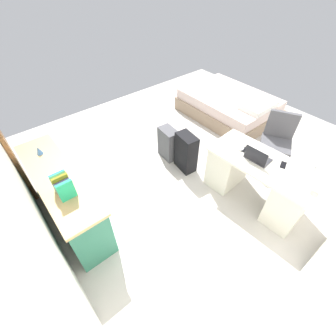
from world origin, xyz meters
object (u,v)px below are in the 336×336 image
figurine_small (39,151)px  bed (229,105)px  desk (257,180)px  suitcase_spare_grey (168,144)px  suitcase_black (186,153)px  cell_phone_by_mouse (245,149)px  laptop (257,157)px  desk_lamp (312,167)px  office_chair (275,145)px  credenza (65,197)px  computer_mouse (241,149)px  cell_phone_near_laptop (283,165)px

figurine_small → bed: bearing=-92.5°
desk → suitcase_spare_grey: (1.53, 0.36, -0.10)m
bed → figurine_small: size_ratio=17.28×
suitcase_black → desk: bearing=-157.0°
cell_phone_by_mouse → laptop: bearing=168.2°
desk_lamp → office_chair: bearing=-46.0°
suitcase_spare_grey → desk_lamp: 2.19m
credenza → computer_mouse: bearing=-116.0°
credenza → suitcase_black: bearing=-98.8°
cell_phone_near_laptop → suitcase_black: bearing=-1.4°
credenza → suitcase_spare_grey: size_ratio=3.19×
office_chair → suitcase_spare_grey: office_chair is taller
desk → bed: 2.34m
desk → computer_mouse: computer_mouse is taller
suitcase_black → figurine_small: (0.81, 1.88, 0.52)m
desk_lamp → laptop: bearing=8.8°
suitcase_black → office_chair: bearing=-119.3°
laptop → figurine_small: size_ratio=2.95×
cell_phone_near_laptop → desk_lamp: 0.41m
desk → desk_lamp: size_ratio=4.29×
credenza → cell_phone_near_laptop: bearing=-124.5°
suitcase_spare_grey → laptop: size_ratio=1.74×
desk → cell_phone_near_laptop: cell_phone_near_laptop is taller
bed → cell_phone_near_laptop: (-1.96, 1.40, 0.49)m
cell_phone_near_laptop → cell_phone_by_mouse: size_ratio=1.00×
suitcase_black → figurine_small: figurine_small is taller
office_chair → credenza: size_ratio=0.52×
cell_phone_near_laptop → cell_phone_by_mouse: same height
credenza → bed: (0.36, -3.73, -0.15)m
bed → suitcase_spare_grey: bed is taller
credenza → suitcase_black: size_ratio=2.73×
laptop → computer_mouse: bearing=-5.2°
desk → credenza: credenza is taller
bed → suitcase_black: size_ratio=2.88×
computer_mouse → cell_phone_by_mouse: computer_mouse is taller
office_chair → cell_phone_by_mouse: size_ratio=6.91×
cell_phone_by_mouse → desk: bearing=-178.1°
credenza → desk_lamp: 3.01m
suitcase_spare_grey → desk: bearing=-161.8°
desk → cell_phone_near_laptop: size_ratio=10.89×
bed → laptop: 2.37m
cell_phone_near_laptop → bed: bearing=-56.0°
credenza → cell_phone_by_mouse: credenza is taller
computer_mouse → figurine_small: (1.58, 2.18, 0.10)m
computer_mouse → suitcase_spare_grey: bearing=11.7°
cell_phone_by_mouse → desk_lamp: bearing=-175.0°
figurine_small → desk_lamp: bearing=-137.4°
desk → computer_mouse: 0.50m
credenza → laptop: laptop is taller
laptop → cell_phone_by_mouse: bearing=-14.6°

